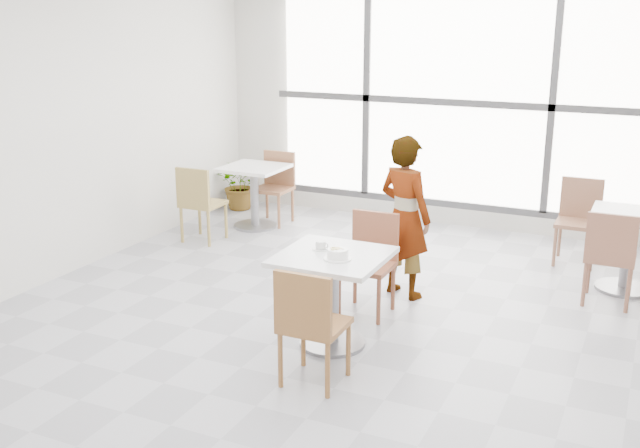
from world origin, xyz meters
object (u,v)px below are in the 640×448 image
at_px(bg_table_left, 254,188).
at_px(bg_chair_right_near, 610,252).
at_px(chair_far, 371,256).
at_px(coffee_cup, 321,246).
at_px(person, 405,217).
at_px(plant_left, 241,185).
at_px(bg_table_right, 629,240).
at_px(oatmeal_bowl, 338,254).
at_px(main_table, 333,282).
at_px(chair_near, 310,320).
at_px(bg_chair_left_far, 276,182).
at_px(bg_chair_right_far, 579,215).
at_px(bg_chair_left_near, 199,199).

bearing_deg(bg_table_left, bg_chair_right_near, -11.92).
relative_size(chair_far, coffee_cup, 5.47).
height_order(person, plant_left, person).
bearing_deg(bg_table_right, chair_far, -143.47).
height_order(oatmeal_bowl, person, person).
xyz_separation_m(main_table, bg_chair_right_near, (1.88, 1.76, -0.02)).
relative_size(chair_near, plant_left, 1.31).
bearing_deg(oatmeal_bowl, bg_chair_left_far, 125.49).
xyz_separation_m(chair_far, bg_chair_right_near, (1.87, 0.98, 0.00)).
relative_size(main_table, bg_chair_left_far, 0.92).
bearing_deg(coffee_cup, chair_near, -70.70).
xyz_separation_m(bg_chair_left_far, bg_chair_right_far, (3.56, -0.01, 0.00)).
bearing_deg(bg_chair_right_near, bg_chair_left_far, -16.54).
xyz_separation_m(bg_table_left, bg_table_right, (4.20, -0.37, 0.00)).
bearing_deg(bg_table_left, chair_near, -54.81).
relative_size(chair_far, bg_table_left, 1.16).
xyz_separation_m(main_table, person, (0.15, 1.26, 0.22)).
relative_size(chair_near, chair_far, 1.00).
relative_size(chair_far, bg_chair_right_far, 1.00).
distance_m(main_table, bg_chair_left_far, 3.60).
relative_size(chair_near, oatmeal_bowl, 4.14).
height_order(chair_near, bg_chair_right_near, same).
distance_m(main_table, person, 1.29).
bearing_deg(bg_chair_left_far, bg_chair_right_near, -16.54).
relative_size(bg_table_right, bg_chair_right_near, 0.86).
height_order(bg_chair_left_near, bg_chair_right_far, same).
bearing_deg(person, bg_chair_right_far, -108.01).
height_order(bg_chair_right_far, plant_left, bg_chair_right_far).
bearing_deg(bg_chair_left_far, bg_table_right, -9.46).
bearing_deg(oatmeal_bowl, bg_table_left, 130.01).
height_order(coffee_cup, bg_chair_left_far, bg_chair_left_far).
bearing_deg(person, chair_near, 109.95).
bearing_deg(oatmeal_bowl, person, 87.04).
height_order(chair_near, coffee_cup, chair_near).
height_order(bg_table_right, bg_chair_left_near, bg_chair_left_near).
bearing_deg(chair_near, bg_table_right, -122.47).
xyz_separation_m(bg_table_right, bg_chair_right_near, (-0.12, -0.49, 0.01)).
xyz_separation_m(chair_far, oatmeal_bowl, (0.07, -0.87, 0.29)).
distance_m(chair_near, bg_chair_left_far, 4.24).
bearing_deg(bg_chair_left_far, person, -36.99).
bearing_deg(chair_near, main_table, -79.00).
bearing_deg(bg_table_left, bg_chair_right_far, 4.74).
height_order(bg_chair_right_near, plant_left, bg_chair_right_near).
distance_m(bg_chair_right_near, plant_left, 4.90).
xyz_separation_m(oatmeal_bowl, plant_left, (-2.86, 3.37, -0.46)).
distance_m(oatmeal_bowl, bg_chair_left_near, 3.19).
bearing_deg(bg_table_right, main_table, -131.57).
xyz_separation_m(bg_table_right, plant_left, (-4.78, 1.02, -0.16)).
bearing_deg(oatmeal_bowl, chair_near, -85.12).
distance_m(main_table, chair_near, 0.69).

